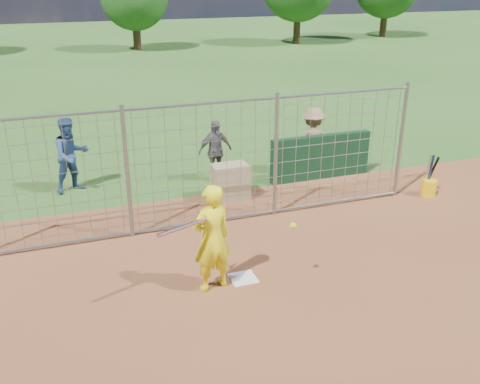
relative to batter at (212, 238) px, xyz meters
name	(u,v)px	position (x,y,z in m)	size (l,w,h in m)	color
ground	(239,273)	(0.55, 0.28, -0.91)	(100.00, 100.00, 0.00)	#2D591E
home_plate	(243,278)	(0.55, 0.08, -0.90)	(0.43, 0.43, 0.02)	silver
dugout_wall	(320,157)	(3.95, 3.88, -0.36)	(2.60, 0.20, 1.10)	#11381E
batter	(212,238)	(0.00, 0.00, 0.00)	(0.66, 0.43, 1.81)	#FFF716
bystander_a	(71,155)	(-1.84, 5.07, -0.03)	(0.85, 0.66, 1.76)	navy
bystander_b	(215,151)	(1.46, 4.58, -0.14)	(0.90, 0.37, 1.53)	#525257
bystander_c	(312,141)	(3.89, 4.23, -0.05)	(1.11, 0.64, 1.71)	#92714F
equipment_bin	(230,182)	(1.45, 3.39, -0.51)	(0.80, 0.55, 0.80)	tan
equipment_in_play	(211,227)	(-0.10, -0.31, 0.36)	(2.20, 0.36, 0.30)	silver
bucket_with_bats	(429,185)	(5.78, 2.04, -0.66)	(0.34, 0.39, 0.98)	yellow
backstop_fence	(205,167)	(0.55, 2.28, 0.35)	(9.08, 0.08, 2.60)	gray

